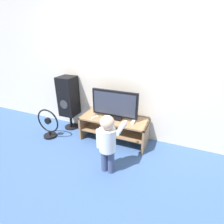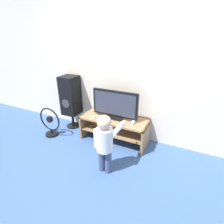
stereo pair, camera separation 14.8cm
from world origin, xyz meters
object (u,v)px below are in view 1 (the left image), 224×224
(game_console, at_px, (133,122))
(speaker_tower, at_px, (68,97))
(child, at_px, (108,140))
(floor_fan, at_px, (49,125))
(remote_primary, at_px, (95,117))
(television, at_px, (115,105))

(game_console, relative_size, speaker_tower, 0.14)
(game_console, distance_m, child, 0.77)
(speaker_tower, bearing_deg, game_console, -5.52)
(floor_fan, bearing_deg, remote_primary, 16.03)
(game_console, relative_size, remote_primary, 1.24)
(speaker_tower, bearing_deg, television, -4.58)
(television, relative_size, speaker_tower, 0.76)
(game_console, xyz_separation_m, floor_fan, (-1.59, -0.35, -0.22))
(television, distance_m, floor_fan, 1.36)
(game_console, xyz_separation_m, speaker_tower, (-1.42, 0.14, 0.21))
(child, relative_size, speaker_tower, 0.82)
(remote_primary, distance_m, floor_fan, 0.94)
(speaker_tower, distance_m, floor_fan, 0.67)
(television, relative_size, child, 0.93)
(television, xyz_separation_m, speaker_tower, (-1.05, 0.08, -0.02))
(speaker_tower, bearing_deg, remote_primary, -17.88)
(television, height_order, game_console, television)
(speaker_tower, height_order, floor_fan, speaker_tower)
(television, relative_size, floor_fan, 1.44)
(remote_primary, bearing_deg, floor_fan, -163.97)
(remote_primary, distance_m, child, 0.87)
(child, distance_m, floor_fan, 1.53)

